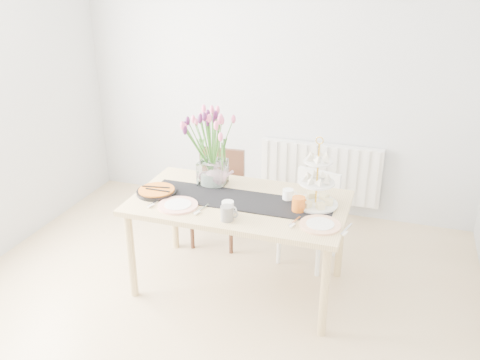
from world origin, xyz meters
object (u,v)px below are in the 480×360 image
(radiator, at_px, (320,172))
(tulip_vase, at_px, (212,136))
(plate_left, at_px, (178,205))
(plate_right, at_px, (320,225))
(dining_table, at_px, (239,210))
(mug_white, at_px, (228,208))
(chair_white, at_px, (313,210))
(cake_stand, at_px, (316,188))
(teapot, at_px, (217,175))
(chair_brown, at_px, (219,189))
(mug_orange, at_px, (298,204))
(cream_jug, at_px, (288,195))
(tart_tin, at_px, (157,191))
(mug_grey, at_px, (227,213))

(radiator, height_order, tulip_vase, tulip_vase)
(plate_left, relative_size, plate_right, 1.04)
(dining_table, distance_m, plate_left, 0.46)
(plate_right, bearing_deg, mug_white, -176.44)
(chair_white, xyz_separation_m, tulip_vase, (-0.75, -0.40, 0.71))
(chair_white, relative_size, cake_stand, 1.63)
(cake_stand, bearing_deg, dining_table, -170.31)
(tulip_vase, bearing_deg, plate_left, -102.61)
(radiator, bearing_deg, teapot, -116.60)
(radiator, distance_m, chair_brown, 1.11)
(teapot, distance_m, mug_white, 0.53)
(radiator, relative_size, mug_orange, 10.83)
(radiator, relative_size, plate_left, 4.09)
(chair_brown, height_order, chair_white, chair_brown)
(radiator, distance_m, dining_table, 1.53)
(tulip_vase, height_order, cream_jug, tulip_vase)
(radiator, height_order, cream_jug, cream_jug)
(chair_white, height_order, teapot, teapot)
(dining_table, height_order, chair_brown, chair_brown)
(teapot, xyz_separation_m, plate_right, (0.90, -0.42, -0.07))
(tulip_vase, distance_m, mug_orange, 0.87)
(teapot, distance_m, cream_jug, 0.61)
(chair_white, bearing_deg, plate_left, -121.02)
(cake_stand, xyz_separation_m, tart_tin, (-1.20, -0.17, -0.12))
(chair_white, relative_size, teapot, 2.96)
(chair_white, distance_m, cream_jug, 0.61)
(tart_tin, bearing_deg, dining_table, 7.05)
(chair_white, distance_m, tulip_vase, 1.10)
(radiator, distance_m, cake_stand, 1.45)
(chair_brown, bearing_deg, dining_table, -62.74)
(chair_white, height_order, plate_left, chair_white)
(chair_white, bearing_deg, radiator, 109.79)
(chair_white, bearing_deg, tulip_vase, -138.04)
(radiator, xyz_separation_m, chair_brown, (-0.79, -0.78, 0.04))
(teapot, relative_size, mug_white, 2.57)
(teapot, bearing_deg, plate_left, -125.36)
(dining_table, relative_size, cream_jug, 19.33)
(tulip_vase, distance_m, mug_white, 0.65)
(cake_stand, relative_size, mug_grey, 4.46)
(radiator, relative_size, chair_white, 1.55)
(mug_grey, distance_m, mug_white, 0.08)
(mug_grey, bearing_deg, tart_tin, 155.26)
(chair_white, xyz_separation_m, tart_tin, (-1.10, -0.69, 0.32))
(chair_brown, height_order, teapot, teapot)
(tulip_vase, relative_size, teapot, 2.78)
(tulip_vase, height_order, cake_stand, tulip_vase)
(chair_brown, xyz_separation_m, mug_white, (0.42, -0.93, 0.31))
(dining_table, relative_size, cake_stand, 3.36)
(cream_jug, bearing_deg, tart_tin, -176.32)
(cream_jug, bearing_deg, chair_brown, 135.56)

